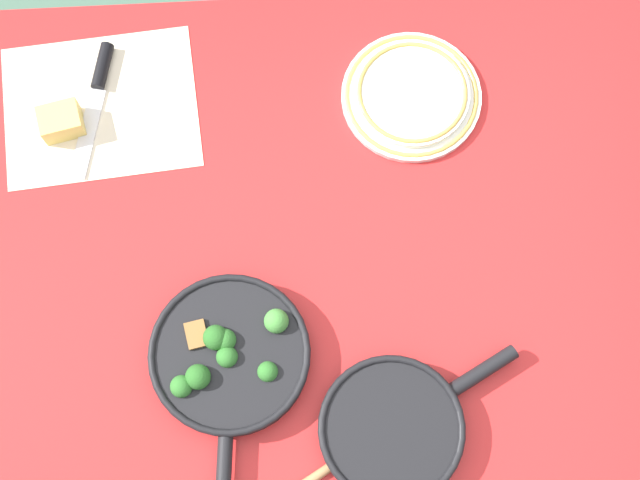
# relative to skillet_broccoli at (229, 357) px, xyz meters

# --- Properties ---
(ground_plane) EXTENTS (14.00, 14.00, 0.00)m
(ground_plane) POSITION_rel_skillet_broccoli_xyz_m (0.16, 0.19, -0.80)
(ground_plane) COLOR #476B56
(dining_table_red) EXTENTS (1.25, 0.95, 0.77)m
(dining_table_red) POSITION_rel_skillet_broccoli_xyz_m (0.16, 0.19, -0.11)
(dining_table_red) COLOR red
(dining_table_red) RESTS_ON ground_plane
(skillet_broccoli) EXTENTS (0.26, 0.38, 0.07)m
(skillet_broccoli) POSITION_rel_skillet_broccoli_xyz_m (0.00, 0.00, 0.00)
(skillet_broccoli) COLOR black
(skillet_broccoli) RESTS_ON dining_table_red
(skillet_eggs) EXTENTS (0.33, 0.24, 0.04)m
(skillet_eggs) POSITION_rel_skillet_broccoli_xyz_m (0.25, -0.13, -0.00)
(skillet_eggs) COLOR black
(skillet_eggs) RESTS_ON dining_table_red
(wooden_spoon) EXTENTS (0.32, 0.20, 0.02)m
(wooden_spoon) POSITION_rel_skillet_broccoli_xyz_m (0.15, -0.18, -0.02)
(wooden_spoon) COLOR #A87A4C
(wooden_spoon) RESTS_ON dining_table_red
(parchment_sheet) EXTENTS (0.36, 0.30, 0.00)m
(parchment_sheet) POSITION_rel_skillet_broccoli_xyz_m (-0.22, 0.46, -0.03)
(parchment_sheet) COLOR beige
(parchment_sheet) RESTS_ON dining_table_red
(grater_knife) EXTENTS (0.08, 0.25, 0.02)m
(grater_knife) POSITION_rel_skillet_broccoli_xyz_m (-0.22, 0.49, -0.02)
(grater_knife) COLOR silver
(grater_knife) RESTS_ON dining_table_red
(cheese_block) EXTENTS (0.08, 0.07, 0.05)m
(cheese_block) POSITION_rel_skillet_broccoli_xyz_m (-0.28, 0.42, -0.00)
(cheese_block) COLOR #E0C15B
(cheese_block) RESTS_ON dining_table_red
(dinner_plate_stack) EXTENTS (0.25, 0.25, 0.03)m
(dinner_plate_stack) POSITION_rel_skillet_broccoli_xyz_m (0.33, 0.45, -0.01)
(dinner_plate_stack) COLOR silver
(dinner_plate_stack) RESTS_ON dining_table_red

